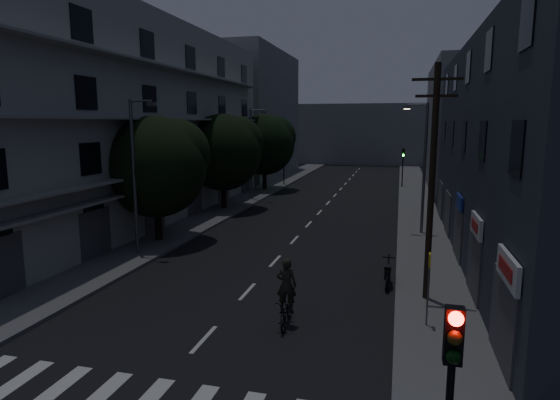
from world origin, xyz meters
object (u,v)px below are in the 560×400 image
at_px(utility_pole, 432,179).
at_px(motorcycle, 388,275).
at_px(traffic_signal_near, 451,379).
at_px(bus_stop_sign, 429,276).
at_px(cyclist, 286,303).

xyz_separation_m(utility_pole, motorcycle, (-1.51, 1.42, -4.36)).
distance_m(traffic_signal_near, utility_pole, 11.53).
bearing_deg(bus_stop_sign, cyclist, -169.38).
bearing_deg(motorcycle, utility_pole, -42.75).
bearing_deg(traffic_signal_near, bus_stop_sign, 88.67).
bearing_deg(utility_pole, cyclist, -144.03).
distance_m(utility_pole, bus_stop_sign, 3.96).
xyz_separation_m(utility_pole, cyclist, (-4.82, -3.50, -4.05)).
xyz_separation_m(utility_pole, bus_stop_sign, (-0.11, -2.61, -2.98)).
relative_size(traffic_signal_near, bus_stop_sign, 1.62).
bearing_deg(cyclist, bus_stop_sign, 6.35).
bearing_deg(cyclist, utility_pole, 31.71).
bearing_deg(traffic_signal_near, utility_pole, 88.43).
distance_m(bus_stop_sign, cyclist, 4.91).
height_order(utility_pole, cyclist, utility_pole).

